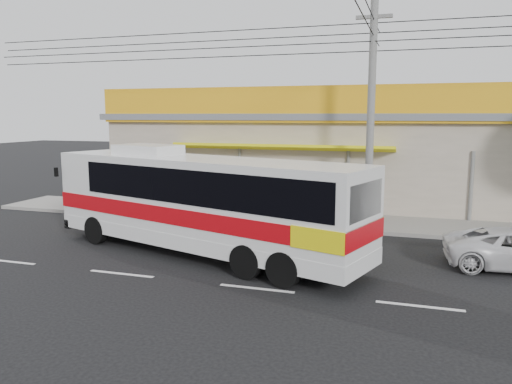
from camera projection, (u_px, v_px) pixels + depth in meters
ground at (281, 262)px, 15.21m from camera, size 120.00×120.00×0.00m
sidewalk at (318, 220)px, 20.85m from camera, size 30.00×3.20×0.15m
lane_markings at (257, 289)px, 12.86m from camera, size 50.00×0.12×0.01m
storefront_building at (338, 157)px, 25.74m from camera, size 22.60×9.20×5.70m
coach_bus at (204, 199)px, 15.60m from camera, size 11.36×5.70×3.44m
motorbike_red at (107, 194)px, 24.34m from camera, size 1.82×0.64×0.95m
motorbike_dark at (202, 196)px, 23.24m from camera, size 1.84×0.65×1.09m
utility_pole at (374, 36)px, 18.47m from camera, size 34.00×14.00×8.91m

